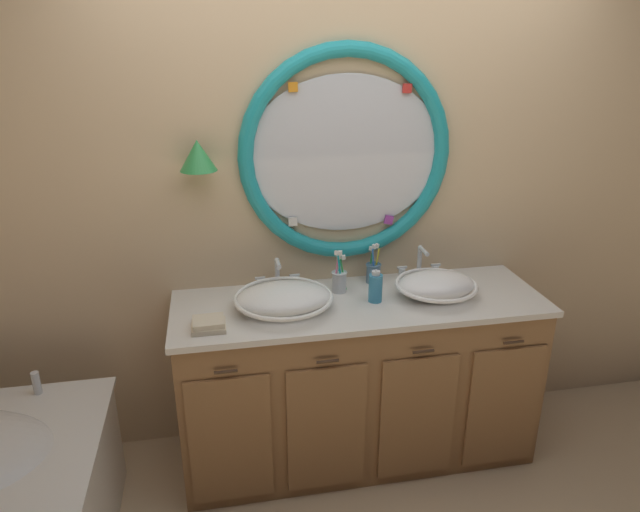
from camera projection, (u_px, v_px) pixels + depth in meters
ground_plane at (366, 484)px, 2.86m from camera, size 14.00×14.00×0.00m
back_wall_assembly at (343, 198)px, 2.92m from camera, size 6.40×0.26×2.60m
vanity_counter at (358, 378)px, 2.94m from camera, size 1.81×0.62×0.89m
sink_basin_left at (284, 298)px, 2.66m from camera, size 0.47×0.47×0.12m
sink_basin_right at (436, 285)px, 2.80m from camera, size 0.41×0.41×0.12m
faucet_set_left at (278, 277)px, 2.88m from camera, size 0.23×0.12×0.17m
faucet_set_right at (420, 266)px, 3.01m from camera, size 0.24×0.13×0.18m
toothbrush_holder_left at (339, 280)px, 2.85m from camera, size 0.08×0.08×0.22m
toothbrush_holder_right at (373, 272)px, 2.96m from camera, size 0.08×0.08×0.22m
soap_dispenser at (375, 287)px, 2.74m from camera, size 0.07×0.07×0.17m
folded_hand_towel at (209, 324)px, 2.50m from camera, size 0.15×0.13×0.05m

